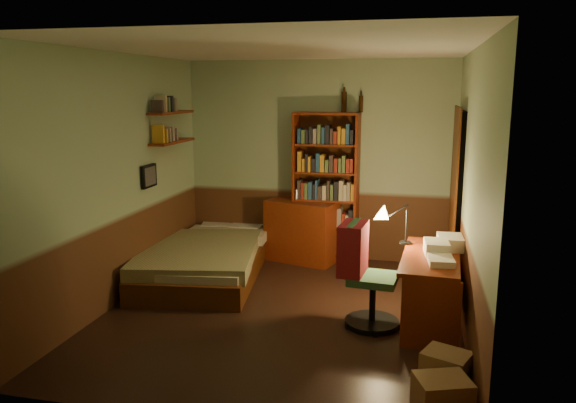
% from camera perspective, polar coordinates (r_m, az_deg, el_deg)
% --- Properties ---
extents(floor, '(3.50, 4.00, 0.02)m').
position_cam_1_polar(floor, '(5.82, -0.57, -11.25)').
color(floor, black).
rests_on(floor, ground).
extents(ceiling, '(3.50, 4.00, 0.02)m').
position_cam_1_polar(ceiling, '(5.39, -0.63, 15.42)').
color(ceiling, silver).
rests_on(ceiling, wall_back).
extents(wall_back, '(3.50, 0.02, 2.60)m').
position_cam_1_polar(wall_back, '(7.40, 3.10, 4.14)').
color(wall_back, '#94B088').
rests_on(wall_back, ground).
extents(wall_left, '(0.02, 4.00, 2.60)m').
position_cam_1_polar(wall_left, '(6.11, -16.86, 2.13)').
color(wall_left, '#94B088').
rests_on(wall_left, ground).
extents(wall_right, '(0.02, 4.00, 2.60)m').
position_cam_1_polar(wall_right, '(5.33, 18.13, 0.75)').
color(wall_right, '#94B088').
rests_on(wall_right, ground).
extents(wall_front, '(3.50, 0.02, 2.60)m').
position_cam_1_polar(wall_front, '(3.58, -8.26, -3.81)').
color(wall_front, '#94B088').
rests_on(wall_front, ground).
extents(doorway, '(0.06, 0.90, 2.00)m').
position_cam_1_polar(doorway, '(6.65, 16.72, 0.23)').
color(doorway, black).
rests_on(doorway, ground).
extents(door_trim, '(0.02, 0.98, 2.08)m').
position_cam_1_polar(door_trim, '(6.65, 16.42, 0.24)').
color(door_trim, '#42200B').
rests_on(door_trim, ground).
extents(bed, '(1.53, 2.46, 0.69)m').
position_cam_1_polar(bed, '(6.93, -8.29, -4.56)').
color(bed, olive).
rests_on(bed, ground).
extents(dresser, '(1.00, 0.69, 0.80)m').
position_cam_1_polar(dresser, '(7.36, 1.40, -3.01)').
color(dresser, maroon).
rests_on(dresser, ground).
extents(mini_stereo, '(0.34, 0.31, 0.15)m').
position_cam_1_polar(mini_stereo, '(7.38, 1.72, 0.81)').
color(mini_stereo, '#B2B2B7').
rests_on(mini_stereo, dresser).
extents(bookshelf, '(0.85, 0.31, 1.94)m').
position_cam_1_polar(bookshelf, '(7.27, 3.85, 1.37)').
color(bookshelf, maroon).
rests_on(bookshelf, ground).
extents(bottle_left, '(0.07, 0.07, 0.25)m').
position_cam_1_polar(bottle_left, '(7.24, 5.71, 10.03)').
color(bottle_left, black).
rests_on(bottle_left, bookshelf).
extents(bottle_right, '(0.06, 0.06, 0.21)m').
position_cam_1_polar(bottle_right, '(7.22, 7.42, 9.80)').
color(bottle_right, black).
rests_on(bottle_right, bookshelf).
extents(desk, '(0.60, 1.30, 0.68)m').
position_cam_1_polar(desk, '(5.62, 14.18, -8.62)').
color(desk, maroon).
rests_on(desk, ground).
extents(paper_stack, '(0.25, 0.34, 0.13)m').
position_cam_1_polar(paper_stack, '(5.76, 16.13, -4.01)').
color(paper_stack, silver).
rests_on(paper_stack, desk).
extents(desk_lamp, '(0.23, 0.23, 0.61)m').
position_cam_1_polar(desk_lamp, '(5.78, 11.97, -1.30)').
color(desk_lamp, black).
rests_on(desk_lamp, desk).
extents(office_chair, '(0.46, 0.41, 0.85)m').
position_cam_1_polar(office_chair, '(5.42, 8.63, -8.21)').
color(office_chair, '#316139').
rests_on(office_chair, ground).
extents(red_jacket, '(0.28, 0.44, 0.49)m').
position_cam_1_polar(red_jacket, '(5.19, 7.03, -1.34)').
color(red_jacket, maroon).
rests_on(red_jacket, office_chair).
extents(wall_shelf_lower, '(0.20, 0.90, 0.03)m').
position_cam_1_polar(wall_shelf_lower, '(6.99, -11.65, 5.97)').
color(wall_shelf_lower, maroon).
rests_on(wall_shelf_lower, wall_left).
extents(wall_shelf_upper, '(0.20, 0.90, 0.03)m').
position_cam_1_polar(wall_shelf_upper, '(6.97, -11.77, 8.83)').
color(wall_shelf_upper, maroon).
rests_on(wall_shelf_upper, wall_left).
extents(framed_picture, '(0.04, 0.32, 0.26)m').
position_cam_1_polar(framed_picture, '(6.62, -13.96, 2.52)').
color(framed_picture, black).
rests_on(framed_picture, wall_left).
extents(cardboard_box_a, '(0.44, 0.40, 0.27)m').
position_cam_1_polar(cardboard_box_a, '(4.26, 15.40, -18.54)').
color(cardboard_box_a, olive).
rests_on(cardboard_box_a, ground).
extents(cardboard_box_b, '(0.42, 0.39, 0.24)m').
position_cam_1_polar(cardboard_box_b, '(4.68, 15.77, -15.88)').
color(cardboard_box_b, olive).
rests_on(cardboard_box_b, ground).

